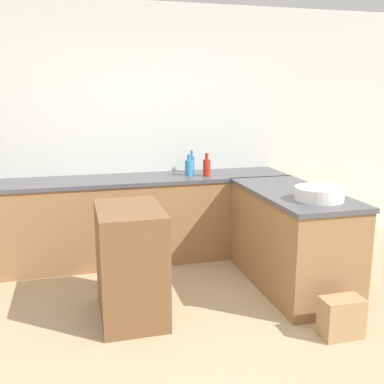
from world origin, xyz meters
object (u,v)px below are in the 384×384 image
at_px(paper_bag, 341,317).
at_px(mixing_bowl, 319,194).
at_px(water_bottle_blue, 192,164).
at_px(dish_soap_bottle, 189,167).
at_px(hot_sauce_bottle, 207,167).
at_px(island_table, 131,263).

bearing_deg(paper_bag, mixing_bowl, 80.18).
relative_size(water_bottle_blue, dish_soap_bottle, 1.07).
relative_size(water_bottle_blue, paper_bag, 0.79).
bearing_deg(hot_sauce_bottle, island_table, -130.43).
bearing_deg(island_table, dish_soap_bottle, 56.91).
bearing_deg(island_table, paper_bag, -26.67).
xyz_separation_m(mixing_bowl, paper_bag, (-0.10, -0.57, -0.80)).
distance_m(mixing_bowl, paper_bag, 0.99).
relative_size(dish_soap_bottle, hot_sauce_bottle, 0.92).
relative_size(island_table, mixing_bowl, 2.25).
bearing_deg(island_table, water_bottle_blue, 58.17).
bearing_deg(mixing_bowl, island_table, 174.31).
bearing_deg(mixing_bowl, dish_soap_bottle, 118.45).
bearing_deg(hot_sauce_bottle, water_bottle_blue, 108.18).
distance_m(island_table, dish_soap_bottle, 1.56).
distance_m(dish_soap_bottle, paper_bag, 2.22).
distance_m(mixing_bowl, water_bottle_blue, 1.70).
xyz_separation_m(dish_soap_bottle, hot_sauce_bottle, (0.17, -0.09, 0.01)).
height_order(island_table, dish_soap_bottle, dish_soap_bottle).
height_order(mixing_bowl, paper_bag, mixing_bowl).
bearing_deg(paper_bag, water_bottle_blue, 104.89).
bearing_deg(water_bottle_blue, paper_bag, -75.11).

